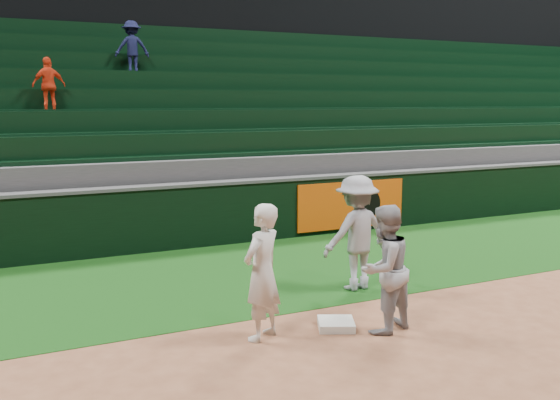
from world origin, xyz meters
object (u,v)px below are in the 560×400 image
(baserunner, at_px, (384,269))
(first_base, at_px, (336,324))
(first_baseman, at_px, (262,272))
(base_coach, at_px, (357,233))

(baserunner, bearing_deg, first_base, -53.42)
(first_baseman, bearing_deg, baserunner, 131.77)
(first_baseman, height_order, baserunner, first_baseman)
(first_base, distance_m, first_baseman, 1.24)
(first_base, xyz_separation_m, baserunner, (0.47, -0.33, 0.74))
(first_base, bearing_deg, base_coach, 49.31)
(first_baseman, bearing_deg, first_base, 142.85)
(first_baseman, relative_size, base_coach, 0.95)
(first_base, distance_m, base_coach, 1.88)
(first_base, relative_size, base_coach, 0.26)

